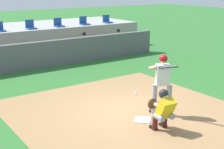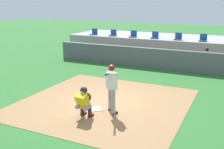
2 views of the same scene
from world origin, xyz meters
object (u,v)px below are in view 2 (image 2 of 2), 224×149
object	(u,v)px
catcher_crouched	(84,101)
stadium_seat_0	(94,33)
stadium_seat_4	(178,38)
stadium_seat_5	(203,39)
home_plate	(95,109)
dugout_player_0	(206,59)
batter_at_plate	(112,86)
stadium_seat_1	(113,34)
stadium_seat_3	(155,37)
stadium_seat_2	(133,35)

from	to	relation	value
catcher_crouched	stadium_seat_0	xyz separation A→B (m)	(-5.69, 10.94, 0.93)
stadium_seat_4	stadium_seat_5	size ratio (longest dim) A/B	1.00
home_plate	dugout_player_0	size ratio (longest dim) A/B	0.34
batter_at_plate	stadium_seat_1	size ratio (longest dim) A/B	3.76
dugout_player_0	batter_at_plate	bearing A→B (deg)	-105.42
stadium_seat_5	stadium_seat_3	bearing A→B (deg)	180.00
batter_at_plate	stadium_seat_0	world-z (taller)	stadium_seat_0
catcher_crouched	stadium_seat_3	distance (m)	11.01
catcher_crouched	stadium_seat_5	size ratio (longest dim) A/B	3.12
batter_at_plate	stadium_seat_5	xyz separation A→B (m)	(1.75, 10.17, 0.50)
stadium_seat_5	stadium_seat_1	bearing A→B (deg)	180.00
stadium_seat_1	stadium_seat_4	xyz separation A→B (m)	(4.88, 0.00, 0.00)
stadium_seat_1	stadium_seat_3	size ratio (longest dim) A/B	1.00
stadium_seat_3	stadium_seat_4	xyz separation A→B (m)	(1.62, 0.00, 0.00)
batter_at_plate	catcher_crouched	distance (m)	1.12
stadium_seat_1	home_plate	bearing A→B (deg)	-68.24
home_plate	batter_at_plate	xyz separation A→B (m)	(0.69, 0.01, 1.01)
stadium_seat_0	stadium_seat_1	world-z (taller)	same
home_plate	stadium_seat_2	world-z (taller)	stadium_seat_2
stadium_seat_4	stadium_seat_5	world-z (taller)	same
stadium_seat_2	stadium_seat_5	world-z (taller)	same
stadium_seat_0	stadium_seat_5	world-z (taller)	same
batter_at_plate	stadium_seat_3	world-z (taller)	stadium_seat_3
stadium_seat_2	stadium_seat_4	size ratio (longest dim) A/B	1.00
catcher_crouched	dugout_player_0	size ratio (longest dim) A/B	1.15
stadium_seat_0	stadium_seat_3	xyz separation A→B (m)	(4.88, 0.00, 0.00)
stadium_seat_2	stadium_seat_3	xyz separation A→B (m)	(1.62, 0.00, 0.00)
stadium_seat_1	stadium_seat_5	world-z (taller)	same
stadium_seat_5	stadium_seat_4	bearing A→B (deg)	180.00
dugout_player_0	stadium_seat_5	world-z (taller)	stadium_seat_5
stadium_seat_0	stadium_seat_2	xyz separation A→B (m)	(3.25, 0.00, 0.00)
home_plate	stadium_seat_5	xyz separation A→B (m)	(2.44, 10.18, 1.51)
batter_at_plate	stadium_seat_2	bearing A→B (deg)	107.11
batter_at_plate	catcher_crouched	xyz separation A→B (m)	(-0.69, -0.77, -0.43)
home_plate	catcher_crouched	xyz separation A→B (m)	(0.01, -0.76, 0.58)
batter_at_plate	stadium_seat_4	size ratio (longest dim) A/B	3.76
stadium_seat_4	stadium_seat_2	bearing A→B (deg)	180.00
home_plate	batter_at_plate	distance (m)	1.23
dugout_player_0	stadium_seat_4	xyz separation A→B (m)	(-2.12, 2.03, 0.86)
dugout_player_0	stadium_seat_1	size ratio (longest dim) A/B	2.71
batter_at_plate	stadium_seat_0	xyz separation A→B (m)	(-6.38, 10.17, 0.50)
stadium_seat_1	stadium_seat_4	distance (m)	4.88
catcher_crouched	stadium_seat_2	xyz separation A→B (m)	(-2.44, 10.94, 0.93)
batter_at_plate	stadium_seat_3	size ratio (longest dim) A/B	3.76
stadium_seat_2	home_plate	bearing A→B (deg)	-76.53
dugout_player_0	stadium_seat_0	world-z (taller)	stadium_seat_0
batter_at_plate	stadium_seat_5	size ratio (longest dim) A/B	3.76
stadium_seat_4	stadium_seat_3	bearing A→B (deg)	180.00
home_plate	stadium_seat_1	world-z (taller)	stadium_seat_1
batter_at_plate	stadium_seat_5	distance (m)	10.33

